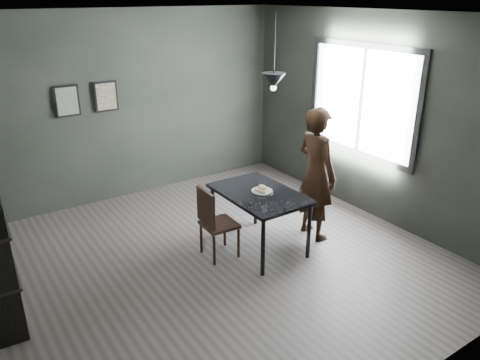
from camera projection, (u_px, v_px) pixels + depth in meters
ground at (218, 261)px, 5.61m from camera, size 5.00×5.00×0.00m
back_wall at (129, 107)px, 7.01m from camera, size 5.00×0.10×2.80m
ceiling at (213, 14)px, 4.57m from camera, size 5.00×5.00×0.02m
window_assembly at (361, 101)px, 6.45m from camera, size 0.04×1.96×1.56m
cafe_table at (259, 198)px, 5.67m from camera, size 0.80×1.20×0.75m
white_plate at (262, 192)px, 5.65m from camera, size 0.23×0.23×0.01m
donut_pile at (262, 189)px, 5.64m from camera, size 0.17×0.17×0.08m
woman at (316, 174)px, 5.90m from camera, size 0.43×0.64×1.73m
wood_chair at (213, 219)px, 5.52m from camera, size 0.40×0.40×0.90m
pendant_lamp at (274, 81)px, 5.36m from camera, size 0.28×0.28×0.86m
framed_print_left at (67, 101)px, 6.44m from camera, size 0.34×0.04×0.44m
framed_print_right at (106, 96)px, 6.73m from camera, size 0.34×0.04×0.44m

